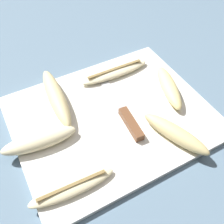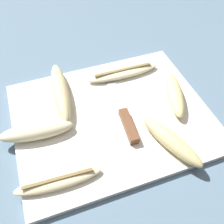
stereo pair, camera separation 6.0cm
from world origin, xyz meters
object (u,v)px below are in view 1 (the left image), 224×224
banana_spotted_left (175,133)px  banana_golden_short (170,88)px  banana_cream_curved (72,187)px  banana_pale_long (39,139)px  banana_mellow_near (56,97)px  banana_bright_far (115,72)px  knife (126,116)px

banana_spotted_left → banana_golden_short: 0.14m
banana_spotted_left → banana_cream_curved: banana_spotted_left is taller
banana_spotted_left → banana_golden_short: same height
banana_pale_long → banana_golden_short: size_ratio=1.04×
banana_spotted_left → banana_pale_long: same height
banana_spotted_left → banana_cream_curved: size_ratio=0.96×
banana_golden_short → banana_mellow_near: (-0.26, 0.10, 0.00)m
banana_bright_far → banana_pale_long: 0.27m
banana_bright_far → banana_cream_curved: (-0.23, -0.25, -0.00)m
banana_spotted_left → banana_pale_long: bearing=154.2°
banana_golden_short → banana_bright_far: bearing=124.7°
banana_spotted_left → knife: bearing=123.1°
banana_golden_short → banana_mellow_near: banana_mellow_near is taller
banana_cream_curved → banana_golden_short: 0.34m
banana_cream_curved → banana_bright_far: bearing=47.5°
banana_spotted_left → banana_mellow_near: bearing=130.1°
banana_golden_short → banana_mellow_near: bearing=158.5°
banana_pale_long → banana_golden_short: 0.33m
knife → banana_spotted_left: (0.06, -0.10, 0.01)m
banana_cream_curved → banana_mellow_near: bearing=76.3°
banana_spotted_left → banana_pale_long: 0.29m
knife → banana_golden_short: banana_golden_short is taller
knife → banana_golden_short: 0.14m
banana_cream_curved → knife: bearing=30.1°
banana_mellow_near → banana_cream_curved: bearing=-103.7°
banana_bright_far → banana_golden_short: banana_golden_short is taller
banana_mellow_near → banana_golden_short: bearing=-21.5°
banana_pale_long → banana_golden_short: (0.33, -0.01, 0.00)m
banana_cream_curved → banana_spotted_left: bearing=0.9°
banana_cream_curved → banana_golden_short: size_ratio=1.09×
knife → banana_golden_short: size_ratio=1.50×
knife → banana_cream_curved: same height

